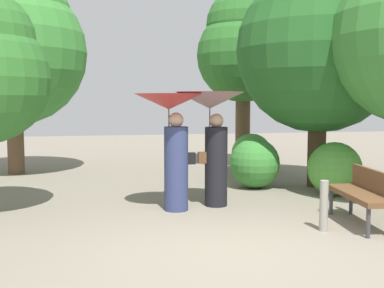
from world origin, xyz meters
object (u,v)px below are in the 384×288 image
Objects in this scene: person_right at (212,123)px; park_bench at (365,191)px; path_marker_post at (324,206)px; tree_near_left at (12,41)px; person_left at (172,129)px; tree_far_back at (319,38)px; tree_mid_right at (244,46)px.

park_bench is (1.94, -1.72, -0.96)m from person_right.
tree_near_left is at bearing 128.63° from path_marker_post.
path_marker_post is (5.19, -6.50, -2.97)m from tree_near_left.
person_right is (0.75, 0.21, 0.07)m from person_left.
park_bench is 0.30× the size of tree_far_back.
tree_far_back is 4.62m from path_marker_post.
path_marker_post is at bearing -114.54° from tree_far_back.
person_left reaches higher than park_bench.
tree_mid_right is at bearing 100.66° from tree_far_back.
tree_near_left is 6.08m from tree_mid_right.
person_right is 0.38× the size of tree_near_left.
person_left is at bearing -119.69° from tree_mid_right.
tree_near_left is (-5.95, 6.32, 2.83)m from park_bench.
park_bench is at bearing -123.02° from person_left.
path_marker_post is (-0.89, -6.64, -3.00)m from tree_mid_right.
park_bench is 4.20m from tree_far_back.
tree_near_left is at bearing 37.49° from person_right.
tree_mid_right is at bearing 1.31° from tree_near_left.
person_left is 2.71× the size of path_marker_post.
park_bench is 7.07m from tree_mid_right.
tree_mid_right reaches higher than person_left.
tree_near_left is at bearing -130.11° from park_bench.
person_left is 1.28× the size of park_bench.
tree_far_back reaches higher than park_bench.
path_marker_post is at bearing -134.76° from person_left.
tree_mid_right is at bearing -27.22° from person_right.
tree_far_back is at bearing 173.02° from park_bench.
tree_near_left reaches higher than person_right.
person_right reaches higher than person_left.
tree_mid_right is at bearing -174.56° from park_bench.
person_left is 3.21m from park_bench.
tree_far_back is (3.45, 1.63, 1.80)m from person_left.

